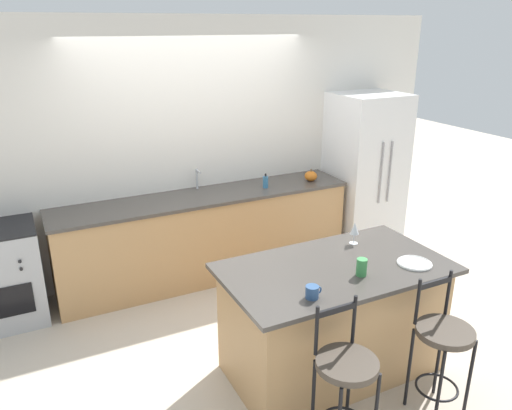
{
  "coord_description": "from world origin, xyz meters",
  "views": [
    {
      "loc": [
        -1.7,
        -4.28,
        2.61
      ],
      "look_at": [
        0.12,
        -0.6,
        1.11
      ],
      "focal_mm": 35.0,
      "sensor_mm": 36.0,
      "label": 1
    }
  ],
  "objects_px": {
    "bar_stool_far": "(442,344)",
    "soap_bottle": "(266,182)",
    "bar_stool_near": "(345,377)",
    "tumbler_cup": "(362,267)",
    "pumpkin_decoration": "(311,176)",
    "coffee_mug": "(312,292)",
    "dinner_plate": "(415,263)",
    "refrigerator": "(364,172)",
    "wine_glass": "(355,229)"
  },
  "relations": [
    {
      "from": "bar_stool_far",
      "to": "soap_bottle",
      "type": "bearing_deg",
      "value": 90.7
    },
    {
      "from": "bar_stool_near",
      "to": "bar_stool_far",
      "type": "relative_size",
      "value": 1.0
    },
    {
      "from": "tumbler_cup",
      "to": "pumpkin_decoration",
      "type": "xyz_separation_m",
      "value": [
        0.86,
        2.03,
        0.02
      ]
    },
    {
      "from": "coffee_mug",
      "to": "tumbler_cup",
      "type": "height_order",
      "value": "tumbler_cup"
    },
    {
      "from": "bar_stool_near",
      "to": "coffee_mug",
      "type": "relative_size",
      "value": 8.66
    },
    {
      "from": "bar_stool_near",
      "to": "tumbler_cup",
      "type": "height_order",
      "value": "tumbler_cup"
    },
    {
      "from": "dinner_plate",
      "to": "coffee_mug",
      "type": "xyz_separation_m",
      "value": [
        -0.95,
        -0.07,
        0.03
      ]
    },
    {
      "from": "soap_bottle",
      "to": "bar_stool_near",
      "type": "bearing_deg",
      "value": -106.64
    },
    {
      "from": "pumpkin_decoration",
      "to": "soap_bottle",
      "type": "height_order",
      "value": "soap_bottle"
    },
    {
      "from": "refrigerator",
      "to": "tumbler_cup",
      "type": "height_order",
      "value": "refrigerator"
    },
    {
      "from": "dinner_plate",
      "to": "pumpkin_decoration",
      "type": "relative_size",
      "value": 1.81
    },
    {
      "from": "tumbler_cup",
      "to": "soap_bottle",
      "type": "relative_size",
      "value": 0.81
    },
    {
      "from": "refrigerator",
      "to": "bar_stool_near",
      "type": "height_order",
      "value": "refrigerator"
    },
    {
      "from": "refrigerator",
      "to": "dinner_plate",
      "type": "height_order",
      "value": "refrigerator"
    },
    {
      "from": "bar_stool_far",
      "to": "tumbler_cup",
      "type": "distance_m",
      "value": 0.74
    },
    {
      "from": "bar_stool_near",
      "to": "soap_bottle",
      "type": "relative_size",
      "value": 6.5
    },
    {
      "from": "pumpkin_decoration",
      "to": "wine_glass",
      "type": "bearing_deg",
      "value": -110.05
    },
    {
      "from": "bar_stool_near",
      "to": "tumbler_cup",
      "type": "bearing_deg",
      "value": 46.64
    },
    {
      "from": "wine_glass",
      "to": "bar_stool_near",
      "type": "bearing_deg",
      "value": -128.02
    },
    {
      "from": "refrigerator",
      "to": "bar_stool_near",
      "type": "distance_m",
      "value": 3.33
    },
    {
      "from": "bar_stool_near",
      "to": "coffee_mug",
      "type": "bearing_deg",
      "value": 90.93
    },
    {
      "from": "bar_stool_far",
      "to": "wine_glass",
      "type": "height_order",
      "value": "wine_glass"
    },
    {
      "from": "dinner_plate",
      "to": "soap_bottle",
      "type": "height_order",
      "value": "soap_bottle"
    },
    {
      "from": "wine_glass",
      "to": "refrigerator",
      "type": "bearing_deg",
      "value": 49.81
    },
    {
      "from": "bar_stool_near",
      "to": "refrigerator",
      "type": "bearing_deg",
      "value": 50.63
    },
    {
      "from": "bar_stool_near",
      "to": "bar_stool_far",
      "type": "bearing_deg",
      "value": -1.28
    },
    {
      "from": "bar_stool_far",
      "to": "coffee_mug",
      "type": "relative_size",
      "value": 8.66
    },
    {
      "from": "coffee_mug",
      "to": "tumbler_cup",
      "type": "xyz_separation_m",
      "value": [
        0.48,
        0.11,
        0.02
      ]
    },
    {
      "from": "bar_stool_near",
      "to": "wine_glass",
      "type": "xyz_separation_m",
      "value": [
        0.76,
        0.98,
        0.48
      ]
    },
    {
      "from": "dinner_plate",
      "to": "pumpkin_decoration",
      "type": "bearing_deg",
      "value": 79.39
    },
    {
      "from": "coffee_mug",
      "to": "soap_bottle",
      "type": "relative_size",
      "value": 0.75
    },
    {
      "from": "bar_stool_near",
      "to": "coffee_mug",
      "type": "height_order",
      "value": "bar_stool_near"
    },
    {
      "from": "bar_stool_far",
      "to": "dinner_plate",
      "type": "distance_m",
      "value": 0.62
    },
    {
      "from": "bar_stool_near",
      "to": "pumpkin_decoration",
      "type": "height_order",
      "value": "pumpkin_decoration"
    },
    {
      "from": "dinner_plate",
      "to": "tumbler_cup",
      "type": "distance_m",
      "value": 0.47
    },
    {
      "from": "dinner_plate",
      "to": "tumbler_cup",
      "type": "relative_size",
      "value": 2.01
    },
    {
      "from": "dinner_plate",
      "to": "pumpkin_decoration",
      "type": "height_order",
      "value": "pumpkin_decoration"
    },
    {
      "from": "dinner_plate",
      "to": "tumbler_cup",
      "type": "bearing_deg",
      "value": 175.39
    },
    {
      "from": "refrigerator",
      "to": "bar_stool_far",
      "type": "height_order",
      "value": "refrigerator"
    },
    {
      "from": "refrigerator",
      "to": "wine_glass",
      "type": "height_order",
      "value": "refrigerator"
    },
    {
      "from": "bar_stool_near",
      "to": "tumbler_cup",
      "type": "distance_m",
      "value": 0.81
    },
    {
      "from": "bar_stool_near",
      "to": "pumpkin_decoration",
      "type": "bearing_deg",
      "value": 62.29
    },
    {
      "from": "refrigerator",
      "to": "coffee_mug",
      "type": "distance_m",
      "value": 3.01
    },
    {
      "from": "tumbler_cup",
      "to": "soap_bottle",
      "type": "distance_m",
      "value": 2.06
    },
    {
      "from": "coffee_mug",
      "to": "soap_bottle",
      "type": "bearing_deg",
      "value": 70.36
    },
    {
      "from": "dinner_plate",
      "to": "wine_glass",
      "type": "relative_size",
      "value": 1.4
    },
    {
      "from": "bar_stool_near",
      "to": "wine_glass",
      "type": "relative_size",
      "value": 5.59
    },
    {
      "from": "refrigerator",
      "to": "wine_glass",
      "type": "xyz_separation_m",
      "value": [
        -1.33,
        -1.58,
        0.11
      ]
    },
    {
      "from": "tumbler_cup",
      "to": "coffee_mug",
      "type": "bearing_deg",
      "value": -167.21
    },
    {
      "from": "refrigerator",
      "to": "tumbler_cup",
      "type": "relative_size",
      "value": 14.55
    }
  ]
}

